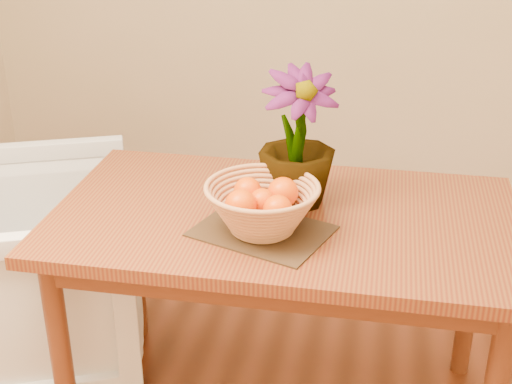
% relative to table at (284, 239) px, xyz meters
% --- Properties ---
extents(table, '(1.40, 0.80, 0.75)m').
position_rel_table_xyz_m(table, '(0.00, 0.00, 0.00)').
color(table, brown).
rests_on(table, floor).
extents(placemat, '(0.44, 0.38, 0.01)m').
position_rel_table_xyz_m(placemat, '(-0.05, -0.13, 0.09)').
color(placemat, '#372414').
rests_on(placemat, table).
extents(wicker_basket, '(0.33, 0.33, 0.13)m').
position_rel_table_xyz_m(wicker_basket, '(-0.05, -0.13, 0.16)').
color(wicker_basket, tan).
rests_on(wicker_basket, placemat).
extents(orange_pile, '(0.19, 0.19, 0.09)m').
position_rel_table_xyz_m(orange_pile, '(-0.05, -0.13, 0.19)').
color(orange_pile, '#E76103').
rests_on(orange_pile, wicker_basket).
extents(potted_plant, '(0.31, 0.31, 0.42)m').
position_rel_table_xyz_m(potted_plant, '(0.02, 0.09, 0.30)').
color(potted_plant, '#174112').
rests_on(potted_plant, table).
extents(armchair, '(1.01, 1.04, 0.83)m').
position_rel_table_xyz_m(armchair, '(-0.96, 0.08, -0.24)').
color(armchair, gray).
rests_on(armchair, floor).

